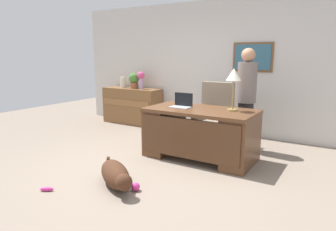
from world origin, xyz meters
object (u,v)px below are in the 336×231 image
Objects in this scene: desk at (200,132)px; desk_lamp at (234,77)px; laptop at (182,104)px; dog_lying at (116,175)px; dog_toy_bone at (47,189)px; dog_toy_ball at (136,187)px; credenza at (132,106)px; person_standing at (246,98)px; potted_plant at (134,80)px; armchair at (214,117)px; vase_empty at (123,82)px; vase_with_flowers at (141,78)px.

desk is 2.67× the size of desk_lamp.
desk_lamp reaches higher than laptop.
dog_toy_bone is (-0.62, -0.54, -0.13)m from dog_lying.
desk_lamp is 2.12m from dog_toy_ball.
credenza is 0.83× the size of person_standing.
potted_plant is 3.52× the size of dog_toy_ball.
armchair is 4.40× the size of vase_empty.
person_standing is 16.84× the size of dog_toy_ball.
desk is 1.18× the size of credenza.
vase_with_flowers is at bearing 164.84° from armchair.
vase_with_flowers is 3.87× the size of dog_toy_ball.
desk_lamp reaches higher than dog_toy_ball.
person_standing reaches higher than potted_plant.
credenza reaches higher than dog_toy_bone.
person_standing is 1.13m from laptop.
person_standing is at bearing 60.84° from desk.
armchair reaches higher than dog_toy_bone.
dog_toy_ball is (-0.13, -1.46, -0.37)m from desk.
desk is 0.53m from laptop.
person_standing reaches higher than dog_lying.
laptop is 0.92m from desk_lamp.
armchair is at bearing -12.12° from vase_empty.
potted_plant reaches higher than dog_lying.
credenza is 3.59m from dog_lying.
desk is 2.32m from dog_toy_bone.
vase_empty reaches higher than credenza.
armchair is 10.96× the size of dog_toy_ball.
credenza is at bearing -178.94° from potted_plant.
vase_with_flowers is (-2.05, 0.56, 0.59)m from armchair.
armchair is at bearing 90.18° from dog_toy_ball.
potted_plant is at bearing 167.77° from person_standing.
laptop is at bearing 97.41° from dog_toy_ball.
dog_toy_bone is at bearing -124.57° from desk_lamp.
person_standing reaches higher than credenza.
potted_plant is at bearing 180.00° from vase_with_flowers.
desk is at bearing -33.28° from vase_with_flowers.
credenza is at bearing -179.73° from vase_with_flowers.
laptop is (-0.33, 0.01, 0.42)m from desk.
vase_with_flowers reaches higher than dog_lying.
person_standing is 2.73m from vase_with_flowers.
credenza is 8.76× the size of dog_toy_bone.
person_standing is (0.46, 0.82, 0.47)m from desk.
vase_with_flowers is at bearing 125.35° from dog_toy_ball.
potted_plant reaches higher than dog_toy_ball.
credenza is 1.77× the size of dog_lying.
credenza is at bearing -0.27° from vase_empty.
person_standing is at bearing 62.34° from dog_toy_bone.
vase_with_flowers reaches higher than credenza.
laptop is 3.13× the size of dog_toy_ball.
laptop is at bearing -37.43° from vase_with_flowers.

